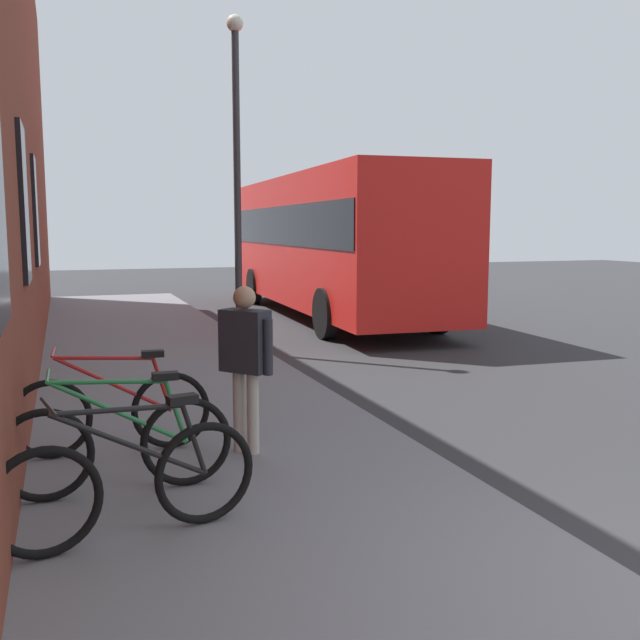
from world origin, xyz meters
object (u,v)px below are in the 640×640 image
(bicycle_beside_lamp, at_px, (131,482))
(bicycle_by_door, at_px, (113,411))
(city_bus, at_px, (331,238))
(pedestrian_by_facade, at_px, (245,352))
(street_lamp, at_px, (237,156))
(bicycle_under_window, at_px, (119,445))

(bicycle_beside_lamp, height_order, bicycle_by_door, same)
(city_bus, relative_size, pedestrian_by_facade, 6.95)
(bicycle_by_door, bearing_deg, pedestrian_by_facade, -108.28)
(street_lamp, bearing_deg, bicycle_under_window, 158.85)
(bicycle_by_door, distance_m, pedestrian_by_facade, 1.32)
(bicycle_beside_lamp, distance_m, street_lamp, 8.22)
(bicycle_beside_lamp, height_order, bicycle_under_window, same)
(bicycle_by_door, xyz_separation_m, pedestrian_by_facade, (-0.38, -1.14, 0.54))
(pedestrian_by_facade, distance_m, street_lamp, 6.34)
(bicycle_under_window, distance_m, street_lamp, 7.45)
(bicycle_under_window, xyz_separation_m, bicycle_by_door, (1.04, -0.03, 0.00))
(bicycle_under_window, relative_size, street_lamp, 0.32)
(bicycle_by_door, bearing_deg, street_lamp, -24.56)
(bicycle_beside_lamp, distance_m, bicycle_by_door, 1.92)
(city_bus, bearing_deg, street_lamp, 142.17)
(bicycle_under_window, distance_m, pedestrian_by_facade, 1.45)
(bicycle_by_door, distance_m, city_bus, 11.31)
(bicycle_under_window, bearing_deg, street_lamp, -21.15)
(bicycle_under_window, height_order, pedestrian_by_facade, pedestrian_by_facade)
(bicycle_beside_lamp, relative_size, pedestrian_by_facade, 1.15)
(bicycle_beside_lamp, bearing_deg, city_bus, -26.57)
(bicycle_under_window, bearing_deg, pedestrian_by_facade, -60.26)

